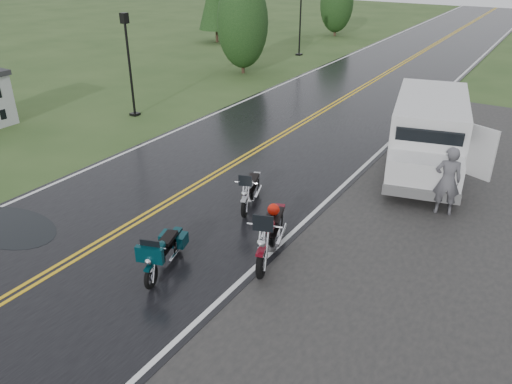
% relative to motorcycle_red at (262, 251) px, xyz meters
% --- Properties ---
extents(ground, '(120.00, 120.00, 0.00)m').
position_rel_motorcycle_red_xyz_m(ground, '(-4.12, -0.10, -0.73)').
color(ground, '#2D471E').
rests_on(ground, ground).
extents(road, '(8.00, 100.00, 0.04)m').
position_rel_motorcycle_red_xyz_m(road, '(-4.12, 9.90, -0.71)').
color(road, black).
rests_on(road, ground).
extents(motorcycle_red, '(1.63, 2.62, 1.46)m').
position_rel_motorcycle_red_xyz_m(motorcycle_red, '(0.00, 0.00, 0.00)').
color(motorcycle_red, '#5C0A16').
rests_on(motorcycle_red, ground).
extents(motorcycle_teal, '(1.25, 2.01, 1.12)m').
position_rel_motorcycle_red_xyz_m(motorcycle_teal, '(-1.79, -1.55, -0.17)').
color(motorcycle_teal, '#042B32').
rests_on(motorcycle_teal, ground).
extents(motorcycle_silver, '(1.35, 2.09, 1.16)m').
position_rel_motorcycle_red_xyz_m(motorcycle_silver, '(-1.79, 2.08, -0.15)').
color(motorcycle_silver, '#98999F').
rests_on(motorcycle_silver, ground).
extents(van_white, '(3.55, 6.36, 2.36)m').
position_rel_motorcycle_red_xyz_m(van_white, '(0.93, 5.82, 0.45)').
color(van_white, silver).
rests_on(van_white, ground).
extents(person_at_van, '(0.81, 0.65, 1.92)m').
position_rel_motorcycle_red_xyz_m(person_at_van, '(2.64, 5.17, 0.23)').
color(person_at_van, '#504F55').
rests_on(person_at_van, ground).
extents(lamp_post_near_left, '(0.37, 0.37, 4.26)m').
position_rel_motorcycle_red_xyz_m(lamp_post_near_left, '(-10.80, 7.20, 1.40)').
color(lamp_post_near_left, black).
rests_on(lamp_post_near_left, ground).
extents(lamp_post_far_left, '(0.38, 0.38, 4.42)m').
position_rel_motorcycle_red_xyz_m(lamp_post_far_left, '(-10.85, 22.65, 1.48)').
color(lamp_post_far_left, black).
rests_on(lamp_post_far_left, ground).
extents(tree_left_mid, '(2.85, 2.85, 4.46)m').
position_rel_motorcycle_red_xyz_m(tree_left_mid, '(-11.19, 16.33, 1.50)').
color(tree_left_mid, '#1E3D19').
rests_on(tree_left_mid, ground).
extents(tree_left_far, '(2.61, 2.61, 4.02)m').
position_rel_motorcycle_red_xyz_m(tree_left_far, '(-12.09, 31.27, 1.28)').
color(tree_left_far, '#1E3D19').
rests_on(tree_left_far, ground).
extents(pine_left_far, '(2.63, 2.63, 5.47)m').
position_rel_motorcycle_red_xyz_m(pine_left_far, '(-18.47, 23.84, 2.01)').
color(pine_left_far, '#1E3D19').
rests_on(pine_left_far, ground).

